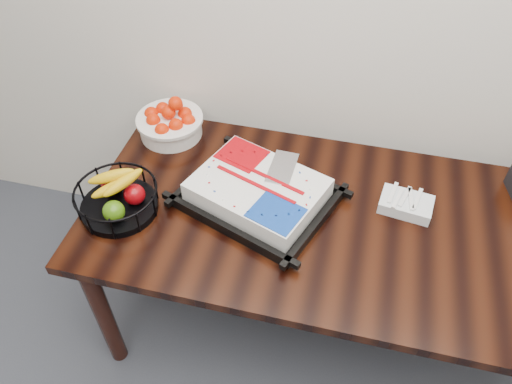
% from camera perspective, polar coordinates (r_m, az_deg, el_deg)
% --- Properties ---
extents(table, '(1.80, 0.90, 0.75)m').
position_cam_1_polar(table, '(1.92, 8.01, -4.64)').
color(table, black).
rests_on(table, ground).
extents(cake_tray, '(0.63, 0.56, 0.11)m').
position_cam_1_polar(cake_tray, '(1.86, 0.23, -0.01)').
color(cake_tray, black).
rests_on(cake_tray, table).
extents(tangerine_bowl, '(0.29, 0.29, 0.18)m').
position_cam_1_polar(tangerine_bowl, '(2.18, -9.85, 8.17)').
color(tangerine_bowl, white).
rests_on(tangerine_bowl, table).
extents(fruit_basket, '(0.30, 0.30, 0.16)m').
position_cam_1_polar(fruit_basket, '(1.89, -15.62, -0.57)').
color(fruit_basket, black).
rests_on(fruit_basket, table).
extents(fork_bag, '(0.20, 0.15, 0.06)m').
position_cam_1_polar(fork_bag, '(1.93, 16.77, -1.31)').
color(fork_bag, silver).
rests_on(fork_bag, table).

